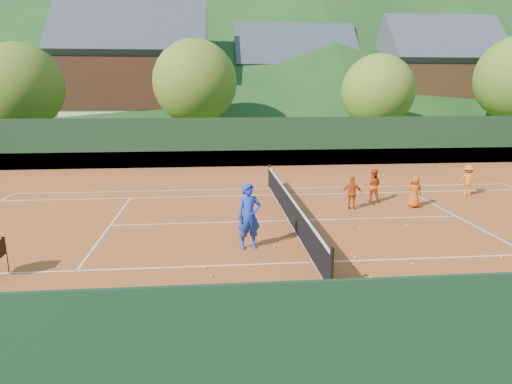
{
  "coord_description": "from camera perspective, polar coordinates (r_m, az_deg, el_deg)",
  "views": [
    {
      "loc": [
        -2.73,
        -15.84,
        4.75
      ],
      "look_at": [
        -1.22,
        0.0,
        1.12
      ],
      "focal_mm": 32.0,
      "sensor_mm": 36.0,
      "label": 1
    }
  ],
  "objects": [
    {
      "name": "ground",
      "position": [
        16.76,
        4.18,
        -3.65
      ],
      "size": [
        400.0,
        400.0,
        0.0
      ],
      "primitive_type": "plane",
      "color": "#2B4D18",
      "rests_on": "ground"
    },
    {
      "name": "clay_court",
      "position": [
        16.76,
        4.18,
        -3.62
      ],
      "size": [
        40.0,
        24.0,
        0.02
      ],
      "primitive_type": "cube",
      "color": "#B14B1C",
      "rests_on": "ground"
    },
    {
      "name": "coach",
      "position": [
        13.6,
        -0.88,
        -3.07
      ],
      "size": [
        0.82,
        0.64,
        2.0
      ],
      "primitive_type": "imported",
      "rotation": [
        0.0,
        0.0,
        0.24
      ],
      "color": "#1B39B0",
      "rests_on": "clay_court"
    },
    {
      "name": "student_a",
      "position": [
        19.92,
        14.41,
        0.8
      ],
      "size": [
        0.84,
        0.76,
        1.42
      ],
      "primitive_type": "imported",
      "rotation": [
        0.0,
        0.0,
        2.74
      ],
      "color": "#CA4412",
      "rests_on": "clay_court"
    },
    {
      "name": "student_b",
      "position": [
        18.52,
        11.94,
        -0.12
      ],
      "size": [
        0.84,
        0.61,
        1.33
      ],
      "primitive_type": "imported",
      "rotation": [
        0.0,
        0.0,
        2.73
      ],
      "color": "#D24712",
      "rests_on": "clay_court"
    },
    {
      "name": "student_c",
      "position": [
        19.47,
        19.2,
        0.04
      ],
      "size": [
        0.64,
        0.42,
        1.31
      ],
      "primitive_type": "imported",
      "rotation": [
        0.0,
        0.0,
        3.13
      ],
      "color": "#D35412",
      "rests_on": "clay_court"
    },
    {
      "name": "student_d",
      "position": [
        22.55,
        24.97,
        1.35
      ],
      "size": [
        1.02,
        0.75,
        1.4
      ],
      "primitive_type": "imported",
      "rotation": [
        0.0,
        0.0,
        2.86
      ],
      "color": "orange",
      "rests_on": "clay_court"
    },
    {
      "name": "tennis_ball_0",
      "position": [
        13.36,
        12.25,
        -8.04
      ],
      "size": [
        0.07,
        0.07,
        0.07
      ],
      "primitive_type": "sphere",
      "color": "yellow",
      "rests_on": "clay_court"
    },
    {
      "name": "tennis_ball_1",
      "position": [
        9.0,
        7.23,
        -18.74
      ],
      "size": [
        0.07,
        0.07,
        0.07
      ],
      "primitive_type": "sphere",
      "color": "yellow",
      "rests_on": "clay_court"
    },
    {
      "name": "tennis_ball_2",
      "position": [
        8.65,
        -17.49,
        -20.7
      ],
      "size": [
        0.07,
        0.07,
        0.07
      ],
      "primitive_type": "sphere",
      "color": "yellow",
      "rests_on": "clay_court"
    },
    {
      "name": "tennis_ball_3",
      "position": [
        14.86,
        28.36,
        -7.18
      ],
      "size": [
        0.07,
        0.07,
        0.07
      ],
      "primitive_type": "sphere",
      "color": "yellow",
      "rests_on": "clay_court"
    },
    {
      "name": "tennis_ball_4",
      "position": [
        10.98,
        8.77,
        -12.64
      ],
      "size": [
        0.07,
        0.07,
        0.07
      ],
      "primitive_type": "sphere",
      "color": "yellow",
      "rests_on": "clay_court"
    },
    {
      "name": "tennis_ball_5",
      "position": [
        10.42,
        14.79,
        -14.39
      ],
      "size": [
        0.07,
        0.07,
        0.07
      ],
      "primitive_type": "sphere",
      "color": "yellow",
      "rests_on": "clay_court"
    },
    {
      "name": "tennis_ball_6",
      "position": [
        8.99,
        -6.14,
        -18.73
      ],
      "size": [
        0.07,
        0.07,
        0.07
      ],
      "primitive_type": "sphere",
      "color": "yellow",
      "rests_on": "clay_court"
    },
    {
      "name": "tennis_ball_7",
      "position": [
        9.29,
        -4.76,
        -17.57
      ],
      "size": [
        0.07,
        0.07,
        0.07
      ],
      "primitive_type": "sphere",
      "color": "yellow",
      "rests_on": "clay_court"
    },
    {
      "name": "tennis_ball_8",
      "position": [
        12.14,
        14.13,
        -10.33
      ],
      "size": [
        0.07,
        0.07,
        0.07
      ],
      "primitive_type": "sphere",
      "color": "yellow",
      "rests_on": "clay_court"
    },
    {
      "name": "tennis_ball_9",
      "position": [
        16.89,
        18.35,
        -3.97
      ],
      "size": [
        0.07,
        0.07,
        0.07
      ],
      "primitive_type": "sphere",
      "color": "yellow",
      "rests_on": "clay_court"
    },
    {
      "name": "tennis_ball_10",
      "position": [
        12.8,
        11.95,
        -8.97
      ],
      "size": [
        0.07,
        0.07,
        0.07
      ],
      "primitive_type": "sphere",
      "color": "yellow",
      "rests_on": "clay_court"
    },
    {
      "name": "tennis_ball_11",
      "position": [
        11.91,
        -5.58,
        -10.45
      ],
      "size": [
        0.07,
        0.07,
        0.07
      ],
      "primitive_type": "sphere",
      "color": "yellow",
      "rests_on": "clay_court"
    },
    {
      "name": "tennis_ball_12",
      "position": [
        10.79,
        -23.0,
        -14.04
      ],
      "size": [
        0.07,
        0.07,
        0.07
      ],
      "primitive_type": "sphere",
      "color": "yellow",
      "rests_on": "clay_court"
    },
    {
      "name": "tennis_ball_14",
      "position": [
        11.25,
        -24.89,
        -13.09
      ],
      "size": [
        0.07,
        0.07,
        0.07
      ],
      "primitive_type": "sphere",
      "color": "yellow",
      "rests_on": "clay_court"
    },
    {
      "name": "tennis_ball_15",
      "position": [
        8.44,
        8.08,
        -21.13
      ],
      "size": [
        0.07,
        0.07,
        0.07
      ],
      "primitive_type": "sphere",
      "color": "yellow",
      "rests_on": "clay_court"
    },
    {
      "name": "tennis_ball_16",
      "position": [
        12.48,
        -6.33,
        -9.34
      ],
      "size": [
        0.07,
        0.07,
        0.07
      ],
      "primitive_type": "sphere",
      "color": "yellow",
      "rests_on": "clay_court"
    },
    {
      "name": "tennis_ball_17",
      "position": [
        13.37,
        18.97,
        -8.46
      ],
      "size": [
        0.07,
        0.07,
        0.07
      ],
      "primitive_type": "sphere",
      "color": "yellow",
      "rests_on": "clay_court"
    },
    {
      "name": "tennis_ball_18",
      "position": [
        9.31,
        -26.45,
        -18.91
      ],
      "size": [
        0.07,
        0.07,
        0.07
      ],
      "primitive_type": "sphere",
      "color": "yellow",
      "rests_on": "clay_court"
    },
    {
      "name": "tennis_ball_19",
      "position": [
        16.8,
        27.72,
        -4.91
      ],
      "size": [
        0.07,
        0.07,
        0.07
      ],
      "primitive_type": "sphere",
      "color": "yellow",
      "rests_on": "clay_court"
    },
    {
      "name": "tennis_ball_21",
      "position": [
        9.56,
        19.48,
        -17.39
      ],
      "size": [
        0.07,
        0.07,
        0.07
      ],
      "primitive_type": "sphere",
      "color": "yellow",
      "rests_on": "clay_court"
    },
    {
      "name": "tennis_ball_22",
      "position": [
        16.14,
        12.84,
        -4.39
      ],
      "size": [
        0.07,
        0.07,
        0.07
      ],
      "primitive_type": "sphere",
      "color": "yellow",
      "rests_on": "clay_court"
    },
    {
      "name": "tennis_ball_23",
      "position": [
        8.98,
        17.24,
        -19.34
      ],
      "size": [
        0.07,
        0.07,
        0.07
      ],
      "primitive_type": "sphere",
      "color": "yellow",
      "rests_on": "clay_court"
    },
    {
      "name": "tennis_ball_24",
      "position": [
        10.24,
        2.12,
        -14.45
      ],
      "size": [
        0.07,
        0.07,
        0.07
      ],
      "primitive_type": "sphere",
      "color": "yellow",
      "rests_on": "clay_court"
    },
    {
      "name": "tennis_ball_25",
      "position": [
        13.94,
        2.34,
        -6.86
      ],
      "size": [
        0.07,
        0.07,
        0.07
      ],
      "primitive_type": "sphere",
      "color": "yellow",
      "rests_on": "clay_court"
    },
    {
      "name": "court_lines",
      "position": [
        16.76,
        4.18,
        -3.57
      ],
      "size": [
        23.83,
        11.03,
        0.0
      ],
      "color": "white",
      "rests_on": "clay_court"
    },
    {
      "name": "tennis_net",
      "position": [
        16.62,
        4.21,
        -1.93
      ],
      "size": [
        0.1,
        12.07,
        1.1
      ],
      "color": "black",
      "rests_on": "clay_court"
    },
    {
      "name": "perimeter_fence",
      "position": [
        16.45,
        4.25,
        0.59
      ],
      "size": [
        40.4,
        24.24,
        3.0
      ],
      "color": "black",
      "rests_on": "clay_court"
    },
    {
      "name": "chalet_left",
      "position": [
        46.42,
        -14.85,
        13.55
      ],
      "size": [
        13.8,
        9.93,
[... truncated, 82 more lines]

